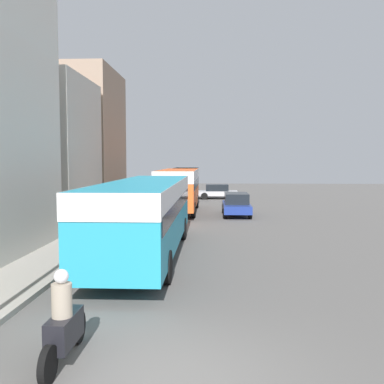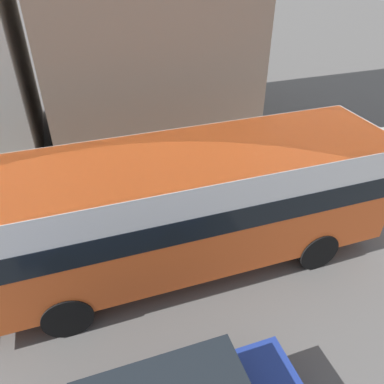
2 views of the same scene
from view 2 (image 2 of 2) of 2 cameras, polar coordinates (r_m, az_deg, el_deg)
name	(u,v)px [view 2 (image 2 of 2)]	position (r m, az deg, el deg)	size (l,w,h in m)	color
bus_following	(187,196)	(8.15, -0.77, -0.66)	(2.54, 9.23, 2.98)	#EA5B23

